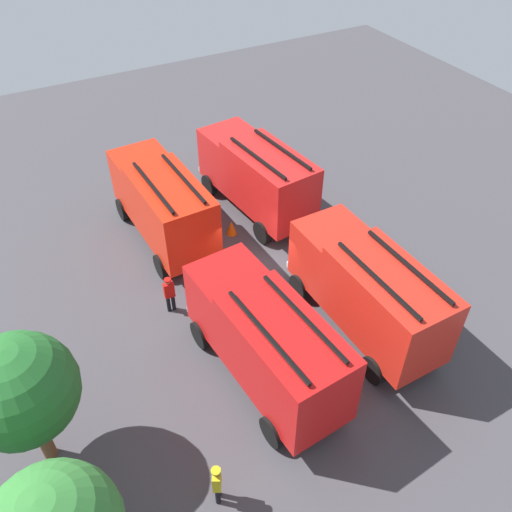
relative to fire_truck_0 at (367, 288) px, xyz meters
The scene contains 11 objects.
ground_plane 5.42m from the fire_truck_0, 28.92° to the left, with size 50.43×50.43×0.00m, color #423F44.
fire_truck_0 is the anchor object (origin of this frame).
fire_truck_1 8.94m from the fire_truck_0, ahead, with size 7.42×3.38×3.88m.
fire_truck_2 4.58m from the fire_truck_0, 94.19° to the left, with size 7.37×3.22×3.88m.
fire_truck_3 10.11m from the fire_truck_0, 28.32° to the left, with size 7.29×2.99×3.88m.
firefighter_0 8.82m from the fire_truck_0, 114.13° to the left, with size 0.48×0.41×1.75m.
firefighter_1 7.82m from the fire_truck_0, 54.97° to the left, with size 0.28×0.44×1.74m.
tree_1 12.23m from the fire_truck_0, 88.51° to the left, with size 3.37×3.37×5.23m.
traffic_cone_0 8.22m from the fire_truck_0, 13.70° to the left, with size 0.51×0.51×0.73m, color #F2600C.
traffic_cone_1 3.30m from the fire_truck_0, 79.25° to the left, with size 0.50×0.50×0.71m, color #F2600C.
traffic_cone_2 10.45m from the fire_truck_0, 12.44° to the right, with size 0.42×0.42×0.59m, color #F2600C.
Camera 1 is at (-14.91, 8.05, 16.21)m, focal length 37.31 mm.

